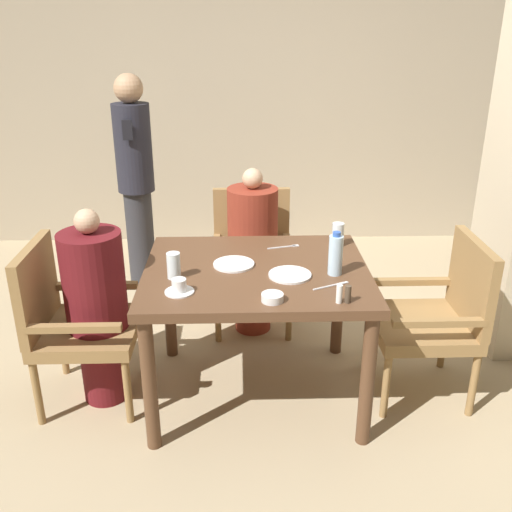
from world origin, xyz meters
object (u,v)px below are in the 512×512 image
at_px(diner_in_left_chair, 97,306).
at_px(plate_main_left, 234,264).
at_px(chair_right_side, 438,313).
at_px(standing_host, 136,176).
at_px(diner_in_far_chair, 253,250).
at_px(chair_far_side, 252,253).
at_px(plate_main_right, 290,275).
at_px(bowl_small, 272,297).
at_px(chair_left_side, 71,318).
at_px(water_bottle, 336,255).
at_px(glass_tall_mid, 338,234).
at_px(glass_tall_near, 174,266).
at_px(teacup_with_saucer, 179,287).

height_order(diner_in_left_chair, plate_main_left, diner_in_left_chair).
relative_size(chair_right_side, standing_host, 0.56).
distance_m(diner_in_far_chair, plate_main_left, 0.73).
distance_m(chair_far_side, plate_main_right, 1.03).
height_order(diner_in_left_chair, bowl_small, diner_in_left_chair).
distance_m(chair_left_side, standing_host, 1.57).
bearing_deg(water_bottle, standing_host, 128.02).
distance_m(chair_left_side, glass_tall_mid, 1.52).
xyz_separation_m(water_bottle, glass_tall_near, (-0.80, -0.02, -0.04)).
distance_m(teacup_with_saucer, glass_tall_mid, 1.02).
relative_size(chair_far_side, water_bottle, 4.00).
xyz_separation_m(diner_in_far_chair, teacup_with_saucer, (-0.37, -1.01, 0.22)).
bearing_deg(plate_main_left, chair_right_side, -2.48).
distance_m(plate_main_left, teacup_with_saucer, 0.40).
height_order(chair_right_side, plate_main_left, chair_right_side).
bearing_deg(diner_in_far_chair, glass_tall_mid, -42.24).
height_order(chair_far_side, plate_main_left, chair_far_side).
relative_size(diner_in_left_chair, plate_main_right, 5.09).
relative_size(diner_in_far_chair, plate_main_right, 5.16).
bearing_deg(water_bottle, chair_left_side, 176.70).
height_order(bowl_small, water_bottle, water_bottle).
distance_m(chair_far_side, standing_host, 1.13).
xyz_separation_m(standing_host, plate_main_right, (1.02, -1.61, -0.09)).
height_order(diner_in_left_chair, teacup_with_saucer, diner_in_left_chair).
xyz_separation_m(plate_main_right, water_bottle, (0.23, 0.02, 0.10)).
xyz_separation_m(chair_right_side, bowl_small, (-0.92, -0.37, 0.29)).
bearing_deg(diner_in_left_chair, teacup_with_saucer, -29.85).
height_order(diner_in_left_chair, standing_host, standing_host).
relative_size(plate_main_right, glass_tall_near, 1.63).
relative_size(chair_left_side, glass_tall_near, 6.80).
bearing_deg(chair_far_side, diner_in_far_chair, -90.00).
xyz_separation_m(diner_in_left_chair, plate_main_right, (1.00, -0.10, 0.21)).
relative_size(chair_far_side, plate_main_right, 4.18).
bearing_deg(water_bottle, teacup_with_saucer, -166.03).
height_order(teacup_with_saucer, bowl_small, teacup_with_saucer).
xyz_separation_m(plate_main_left, plate_main_right, (0.28, -0.14, 0.00)).
xyz_separation_m(chair_left_side, standing_host, (0.12, 1.52, 0.37)).
xyz_separation_m(plate_main_right, bowl_small, (-0.10, -0.27, 0.01)).
distance_m(chair_right_side, plate_main_right, 0.86).
distance_m(chair_left_side, bowl_small, 1.14).
xyz_separation_m(plate_main_left, water_bottle, (0.51, -0.13, 0.10)).
distance_m(standing_host, bowl_small, 2.10).
bearing_deg(standing_host, diner_in_left_chair, -89.17).
distance_m(diner_in_left_chair, water_bottle, 1.27).
height_order(standing_host, water_bottle, standing_host).
height_order(chair_right_side, glass_tall_near, chair_right_side).
bearing_deg(plate_main_right, diner_in_far_chair, 101.15).
xyz_separation_m(chair_left_side, bowl_small, (1.04, -0.37, 0.29)).
bearing_deg(bowl_small, chair_left_side, 160.42).
xyz_separation_m(diner_in_far_chair, glass_tall_near, (-0.41, -0.84, 0.26)).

